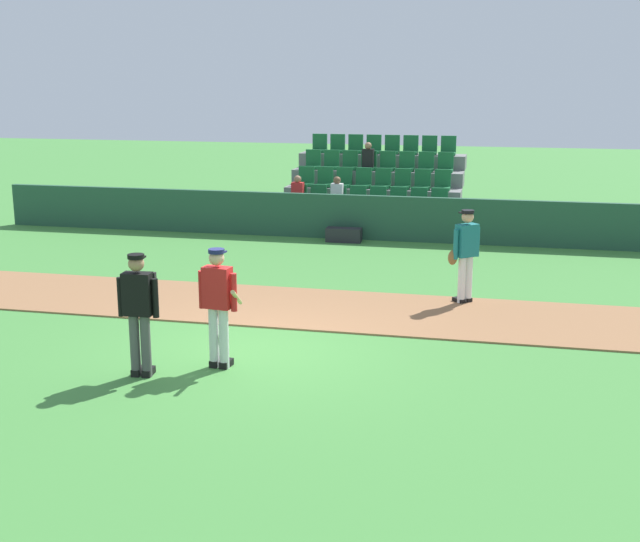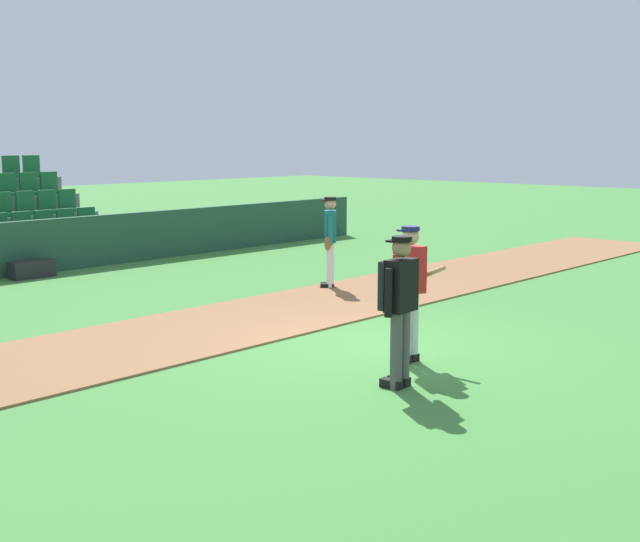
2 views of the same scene
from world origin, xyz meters
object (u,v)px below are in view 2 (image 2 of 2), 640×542
runner_teal_jersey (330,239)px  umpire_home_plate (399,302)px  batter_red_jersey (409,288)px  equipment_bag (32,269)px

runner_teal_jersey → umpire_home_plate: bearing=-130.6°
batter_red_jersey → equipment_bag: 9.69m
umpire_home_plate → batter_red_jersey: bearing=30.8°
runner_teal_jersey → equipment_bag: bearing=122.1°
equipment_bag → runner_teal_jersey: bearing=-57.9°
batter_red_jersey → equipment_bag: size_ratio=1.96×
batter_red_jersey → umpire_home_plate: 1.11m
batter_red_jersey → runner_teal_jersey: bearing=53.2°
runner_teal_jersey → equipment_bag: runner_teal_jersey is taller
batter_red_jersey → umpire_home_plate: same height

